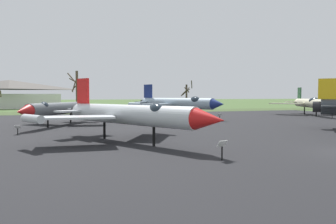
# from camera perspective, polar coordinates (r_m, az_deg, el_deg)

# --- Properties ---
(asphalt_apron) EXTENTS (73.28, 58.32, 0.05)m
(asphalt_apron) POSITION_cam_1_polar(r_m,az_deg,el_deg) (34.83, 7.96, -2.61)
(asphalt_apron) COLOR black
(asphalt_apron) RESTS_ON ground
(grass_verge_strip) EXTENTS (133.28, 12.00, 0.06)m
(grass_verge_strip) POSITION_cam_1_polar(r_m,az_deg,el_deg) (67.89, -5.92, 0.08)
(grass_verge_strip) COLOR #3B4E28
(grass_verge_strip) RESTS_ON ground
(jet_fighter_front_left) EXTENTS (11.55, 14.64, 4.97)m
(jet_fighter_front_left) POSITION_cam_1_polar(r_m,az_deg,el_deg) (58.77, 24.42, 1.51)
(jet_fighter_front_left) COLOR #B7B293
(jet_fighter_front_left) RESTS_ON ground
(info_placard_front_left) EXTENTS (0.61, 0.41, 0.98)m
(info_placard_front_left) POSITION_cam_1_polar(r_m,az_deg,el_deg) (51.33, 27.60, -0.47)
(info_placard_front_left) COLOR black
(info_placard_front_left) RESTS_ON ground
(jet_fighter_rear_center) EXTENTS (11.78, 14.01, 4.82)m
(jet_fighter_rear_center) POSITION_cam_1_polar(r_m,az_deg,el_deg) (22.48, -7.02, -0.41)
(jet_fighter_rear_center) COLOR silver
(jet_fighter_rear_center) RESTS_ON ground
(info_placard_rear_center) EXTENTS (0.59, 0.36, 1.08)m
(info_placard_rear_center) POSITION_cam_1_polar(r_m,az_deg,el_deg) (16.55, 9.75, -6.45)
(info_placard_rear_center) COLOR black
(info_placard_rear_center) RESTS_ON ground
(jet_fighter_rear_left) EXTENTS (9.34, 13.36, 4.46)m
(jet_fighter_rear_left) POSITION_cam_1_polar(r_m,az_deg,el_deg) (37.16, -19.29, 0.62)
(jet_fighter_rear_left) COLOR #565B60
(jet_fighter_rear_left) RESTS_ON ground
(info_placard_rear_left) EXTENTS (0.48, 0.27, 0.87)m
(info_placard_rear_left) POSITION_cam_1_polar(r_m,az_deg,el_deg) (30.09, -25.57, -2.76)
(info_placard_rear_left) COLOR black
(info_placard_rear_left) RESTS_ON ground
(jet_fighter_rear_right) EXTENTS (13.00, 15.36, 5.27)m
(jet_fighter_rear_right) POSITION_cam_1_polar(r_m,az_deg,el_deg) (47.54, 1.71, 1.66)
(jet_fighter_rear_right) COLOR #8EA3B2
(jet_fighter_rear_right) RESTS_ON ground
(info_placard_rear_right) EXTENTS (0.65, 0.39, 1.07)m
(info_placard_rear_right) POSITION_cam_1_polar(r_m,az_deg,el_deg) (42.29, 9.33, -0.73)
(info_placard_rear_right) COLOR black
(info_placard_rear_right) RESTS_ON ground
(bare_tree_right_of_center) EXTENTS (3.12, 3.20, 8.93)m
(bare_tree_right_of_center) POSITION_cam_1_polar(r_m,az_deg,el_deg) (72.77, -16.21, 4.01)
(bare_tree_right_of_center) COLOR brown
(bare_tree_right_of_center) RESTS_ON ground
(bare_tree_far_right) EXTENTS (2.97, 3.29, 7.31)m
(bare_tree_far_right) POSITION_cam_1_polar(r_m,az_deg,el_deg) (80.85, 3.41, 3.14)
(bare_tree_far_right) COLOR #42382D
(bare_tree_far_right) RESTS_ON ground
(visitor_building) EXTENTS (27.69, 14.86, 7.76)m
(visitor_building) POSITION_cam_1_polar(r_m,az_deg,el_deg) (96.41, -26.72, 2.89)
(visitor_building) COLOR silver
(visitor_building) RESTS_ON ground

